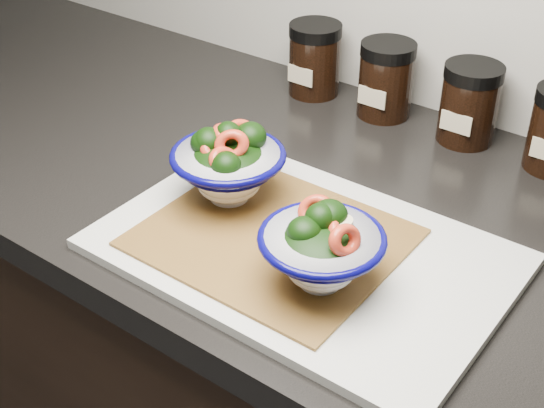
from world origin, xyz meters
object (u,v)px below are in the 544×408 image
Objects in this scene: spice_jar_a at (315,59)px; spice_jar_c at (469,103)px; bowl_left at (228,165)px; spice_jar_b at (386,80)px; cutting_board at (303,251)px; bowl_right at (322,249)px.

spice_jar_c is at bearing 0.00° from spice_jar_a.
spice_jar_b is at bearing 85.47° from bowl_left.
bowl_left is 0.35m from spice_jar_a.
bowl_left is at bearing 168.84° from cutting_board.
spice_jar_a is at bearing 180.00° from spice_jar_b.
bowl_left is 0.34m from spice_jar_b.
bowl_left is 1.05× the size of bowl_right.
bowl_right is at bearing -20.54° from bowl_left.
spice_jar_c is at bearing 64.57° from bowl_left.
bowl_left reaches higher than bowl_right.
spice_jar_b is (-0.10, 0.36, 0.05)m from cutting_board.
spice_jar_c is (0.26, 0.00, 0.00)m from spice_jar_a.
spice_jar_c is (0.13, 0.00, 0.00)m from spice_jar_b.
bowl_left is at bearing -73.29° from spice_jar_a.
bowl_right is at bearing -69.20° from spice_jar_b.
spice_jar_a reaches higher than cutting_board.
bowl_right is 0.40m from spice_jar_c.
spice_jar_c is (0.16, 0.33, -0.00)m from bowl_left.
bowl_left reaches higher than cutting_board.
spice_jar_a is 1.00× the size of spice_jar_b.
spice_jar_a reaches higher than bowl_right.
spice_jar_b and spice_jar_c have the same top height.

